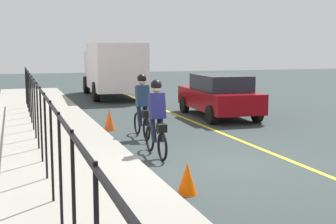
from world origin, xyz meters
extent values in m
plane|color=#2D3637|center=(0.00, 0.00, 0.00)|extent=(80.00, 80.00, 0.00)
cube|color=yellow|center=(0.00, -1.60, 0.00)|extent=(36.00, 0.12, 0.01)
cube|color=gray|center=(0.00, 3.40, 0.07)|extent=(40.00, 3.20, 0.15)
cylinder|color=black|center=(-4.46, 3.80, 0.95)|extent=(0.04, 0.04, 1.60)
cylinder|color=black|center=(-3.10, 3.80, 0.95)|extent=(0.04, 0.04, 1.60)
cylinder|color=black|center=(-1.73, 3.80, 0.95)|extent=(0.04, 0.04, 1.60)
cylinder|color=black|center=(-0.37, 3.80, 0.95)|extent=(0.04, 0.04, 1.60)
cylinder|color=black|center=(1.00, 3.80, 0.95)|extent=(0.04, 0.04, 1.60)
cylinder|color=black|center=(2.37, 3.80, 0.95)|extent=(0.04, 0.04, 1.60)
cylinder|color=black|center=(3.73, 3.80, 0.95)|extent=(0.04, 0.04, 1.60)
cylinder|color=black|center=(5.10, 3.80, 0.95)|extent=(0.04, 0.04, 1.60)
cylinder|color=black|center=(6.46, 3.80, 0.95)|extent=(0.04, 0.04, 1.60)
cylinder|color=black|center=(7.83, 3.80, 0.95)|extent=(0.04, 0.04, 1.60)
cylinder|color=black|center=(9.19, 3.80, 0.95)|extent=(0.04, 0.04, 1.60)
cylinder|color=black|center=(10.56, 3.80, 0.95)|extent=(0.04, 0.04, 1.60)
cylinder|color=black|center=(11.92, 3.80, 0.95)|extent=(0.04, 0.04, 1.60)
cube|color=black|center=(1.00, 3.80, 1.70)|extent=(21.84, 0.04, 0.04)
torus|color=black|center=(4.23, 0.86, 0.33)|extent=(0.66, 0.07, 0.66)
torus|color=black|center=(3.18, 0.87, 0.33)|extent=(0.66, 0.07, 0.66)
cube|color=black|center=(3.70, 0.87, 0.58)|extent=(0.93, 0.05, 0.24)
cylinder|color=black|center=(3.55, 0.87, 0.73)|extent=(0.03, 0.03, 0.35)
cube|color=navy|center=(3.60, 0.87, 1.21)|extent=(0.34, 0.36, 0.63)
sphere|color=tan|center=(3.65, 0.87, 1.62)|extent=(0.22, 0.22, 0.22)
sphere|color=black|center=(3.65, 0.87, 1.70)|extent=(0.26, 0.26, 0.26)
cylinder|color=#191E38|center=(3.58, 0.97, 0.68)|extent=(0.34, 0.12, 0.65)
cylinder|color=#191E38|center=(3.58, 0.77, 0.68)|extent=(0.34, 0.12, 0.65)
cube|color=black|center=(3.23, 0.87, 0.75)|extent=(0.24, 0.20, 0.18)
torus|color=black|center=(1.88, 1.16, 0.33)|extent=(0.66, 0.07, 0.66)
torus|color=black|center=(0.83, 1.17, 0.33)|extent=(0.66, 0.07, 0.66)
cube|color=black|center=(1.36, 1.16, 0.58)|extent=(0.93, 0.05, 0.24)
cylinder|color=black|center=(1.21, 1.16, 0.73)|extent=(0.03, 0.03, 0.35)
cube|color=navy|center=(1.26, 1.16, 1.21)|extent=(0.34, 0.36, 0.63)
sphere|color=tan|center=(1.31, 1.16, 1.62)|extent=(0.22, 0.22, 0.22)
sphere|color=black|center=(1.31, 1.16, 1.70)|extent=(0.26, 0.26, 0.26)
cylinder|color=#191E38|center=(1.24, 1.26, 0.68)|extent=(0.34, 0.12, 0.65)
cylinder|color=#191E38|center=(1.24, 1.06, 0.68)|extent=(0.34, 0.12, 0.65)
cube|color=black|center=(0.88, 1.17, 0.75)|extent=(0.24, 0.20, 0.18)
cube|color=maroon|center=(6.68, -2.90, 0.67)|extent=(4.48, 2.01, 0.70)
cube|color=#1E232D|center=(6.48, -2.89, 1.30)|extent=(2.54, 1.70, 0.56)
cylinder|color=black|center=(8.22, -2.12, 0.32)|extent=(0.65, 0.25, 0.64)
cylinder|color=black|center=(8.14, -3.82, 0.32)|extent=(0.65, 0.25, 0.64)
cylinder|color=black|center=(5.23, -1.98, 0.32)|extent=(0.65, 0.25, 0.64)
cylinder|color=black|center=(5.15, -3.67, 0.32)|extent=(0.65, 0.25, 0.64)
cube|color=silver|center=(14.11, -0.61, 1.63)|extent=(4.86, 2.61, 2.30)
cube|color=#B7BFC1|center=(17.53, -0.76, 1.43)|extent=(1.92, 2.29, 1.90)
cylinder|color=black|center=(17.44, 0.36, 0.48)|extent=(0.97, 0.34, 0.96)
cylinder|color=black|center=(17.34, -1.87, 0.48)|extent=(0.97, 0.34, 0.96)
cylinder|color=black|center=(13.10, 0.56, 0.48)|extent=(0.97, 0.34, 0.96)
cylinder|color=black|center=(13.00, -1.68, 0.48)|extent=(0.97, 0.34, 0.96)
cone|color=#F75219|center=(5.15, 1.52, 0.33)|extent=(0.36, 0.36, 0.67)
cone|color=#F74F01|center=(-1.64, 1.50, 0.28)|extent=(0.36, 0.36, 0.57)
camera|label=1|loc=(-9.05, 4.33, 2.55)|focal=49.84mm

